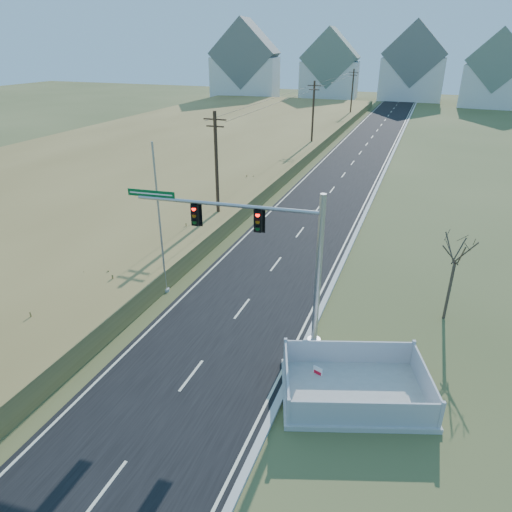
% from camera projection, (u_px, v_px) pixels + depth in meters
% --- Properties ---
extents(ground, '(260.00, 260.00, 0.00)m').
position_uv_depth(ground, '(211.00, 351.00, 22.03)').
color(ground, '#414B24').
rests_on(ground, ground).
extents(road, '(8.00, 180.00, 0.06)m').
position_uv_depth(road, '(365.00, 147.00, 64.37)').
color(road, black).
rests_on(road, ground).
extents(curb, '(0.30, 180.00, 0.18)m').
position_uv_depth(curb, '(395.00, 149.00, 63.02)').
color(curb, '#B2AFA8').
rests_on(curb, ground).
extents(reed_marsh, '(38.00, 110.00, 1.30)m').
position_uv_depth(reed_marsh, '(180.00, 144.00, 63.25)').
color(reed_marsh, '#A08748').
rests_on(reed_marsh, ground).
extents(utility_pole_near, '(1.80, 0.26, 9.00)m').
position_uv_depth(utility_pole_near, '(217.00, 169.00, 34.80)').
color(utility_pole_near, '#422D1E').
rests_on(utility_pole_near, ground).
extents(utility_pole_mid, '(1.80, 0.26, 9.00)m').
position_uv_depth(utility_pole_mid, '(313.00, 115.00, 60.21)').
color(utility_pole_mid, '#422D1E').
rests_on(utility_pole_mid, ground).
extents(utility_pole_far, '(1.80, 0.26, 9.00)m').
position_uv_depth(utility_pole_far, '(352.00, 94.00, 85.62)').
color(utility_pole_far, '#422D1E').
rests_on(utility_pole_far, ground).
extents(condo_nw, '(17.69, 13.38, 19.05)m').
position_uv_depth(condo_nw, '(246.00, 67.00, 115.51)').
color(condo_nw, white).
rests_on(condo_nw, ground).
extents(condo_nnw, '(14.93, 11.17, 17.03)m').
position_uv_depth(condo_nnw, '(330.00, 70.00, 116.27)').
color(condo_nnw, white).
rests_on(condo_nnw, ground).
extents(condo_n, '(15.27, 10.20, 18.54)m').
position_uv_depth(condo_n, '(413.00, 68.00, 113.02)').
color(condo_n, white).
rests_on(condo_n, ground).
extents(condo_ne, '(14.12, 10.51, 16.52)m').
position_uv_depth(condo_ne, '(495.00, 75.00, 100.85)').
color(condo_ne, white).
rests_on(condo_ne, ground).
extents(traffic_signal_mast, '(9.62, 1.24, 7.68)m').
position_uv_depth(traffic_signal_mast, '(278.00, 253.00, 21.08)').
color(traffic_signal_mast, '#9EA0A5').
rests_on(traffic_signal_mast, ground).
extents(fence_enclosure, '(7.04, 5.86, 1.37)m').
position_uv_depth(fence_enclosure, '(355.00, 390.00, 19.14)').
color(fence_enclosure, '#B7B5AD').
rests_on(fence_enclosure, ground).
extents(open_sign, '(0.45, 0.20, 0.57)m').
position_uv_depth(open_sign, '(318.00, 372.00, 20.12)').
color(open_sign, white).
rests_on(open_sign, ground).
extents(flagpole, '(0.40, 0.40, 8.85)m').
position_uv_depth(flagpole, '(161.00, 237.00, 25.80)').
color(flagpole, '#B7B5AD').
rests_on(flagpole, ground).
extents(bare_tree, '(1.93, 1.93, 5.12)m').
position_uv_depth(bare_tree, '(458.00, 249.00, 22.86)').
color(bare_tree, '#4C3F33').
rests_on(bare_tree, ground).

